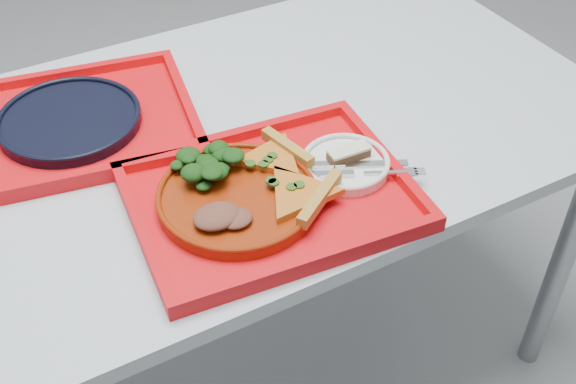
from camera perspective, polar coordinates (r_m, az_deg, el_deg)
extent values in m
plane|color=#95999E|center=(1.88, -5.22, -14.35)|extent=(10.00, 10.00, 0.00)
cube|color=#AFBBC4|center=(1.34, -7.13, 3.56)|extent=(1.60, 0.80, 0.03)
cylinder|color=gray|center=(1.74, 20.88, -5.02)|extent=(0.05, 0.05, 0.72)
cylinder|color=gray|center=(2.08, 8.66, 6.09)|extent=(0.05, 0.05, 0.72)
cube|color=red|center=(1.19, -1.39, -0.52)|extent=(0.48, 0.39, 0.01)
cube|color=red|center=(1.40, -16.75, 4.92)|extent=(0.50, 0.42, 0.01)
cylinder|color=maroon|center=(1.17, -4.02, -0.56)|extent=(0.26, 0.26, 0.02)
cylinder|color=white|center=(1.24, 4.56, 2.11)|extent=(0.15, 0.15, 0.01)
cylinder|color=black|center=(1.39, -16.87, 5.38)|extent=(0.26, 0.26, 0.02)
ellipsoid|color=black|center=(1.19, -6.37, 2.45)|extent=(0.10, 0.09, 0.05)
ellipsoid|color=brown|center=(1.11, -5.65, -1.91)|extent=(0.08, 0.06, 0.02)
cube|color=#452A17|center=(1.24, 4.81, 2.97)|extent=(0.07, 0.03, 0.02)
cube|color=beige|center=(1.23, 4.84, 3.34)|extent=(0.07, 0.03, 0.00)
cube|color=silver|center=(1.22, 5.21, 2.23)|extent=(0.17, 0.10, 0.01)
cube|color=silver|center=(1.21, 5.92, 1.51)|extent=(0.18, 0.10, 0.01)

